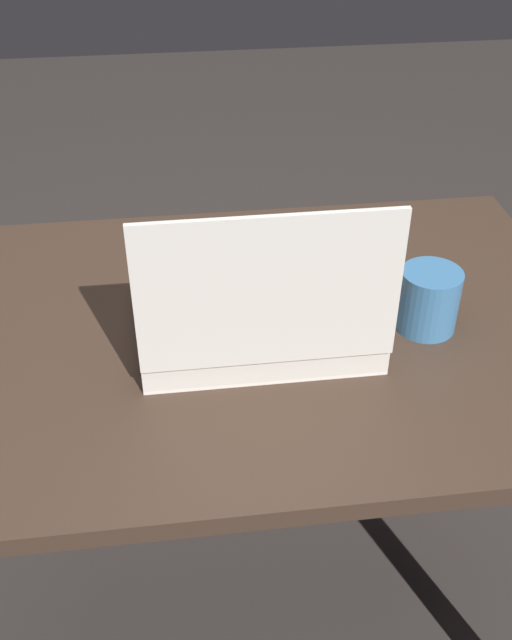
# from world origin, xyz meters

# --- Properties ---
(ground_plane) EXTENTS (8.00, 8.00, 0.00)m
(ground_plane) POSITION_xyz_m (0.00, 0.00, 0.00)
(ground_plane) COLOR #2D2826
(dining_table) EXTENTS (1.14, 0.75, 0.76)m
(dining_table) POSITION_xyz_m (0.00, 0.00, 0.65)
(dining_table) COLOR #38281E
(dining_table) RESTS_ON ground_plane
(donut_box) EXTENTS (0.35, 0.27, 0.28)m
(donut_box) POSITION_xyz_m (-0.04, 0.04, 0.81)
(donut_box) COLOR silver
(donut_box) RESTS_ON dining_table
(coffee_mug) EXTENTS (0.09, 0.09, 0.10)m
(coffee_mug) POSITION_xyz_m (-0.29, 0.04, 0.82)
(coffee_mug) COLOR teal
(coffee_mug) RESTS_ON dining_table
(paper_napkin) EXTENTS (0.17, 0.12, 0.01)m
(paper_napkin) POSITION_xyz_m (-0.01, -0.24, 0.77)
(paper_napkin) COLOR silver
(paper_napkin) RESTS_ON dining_table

